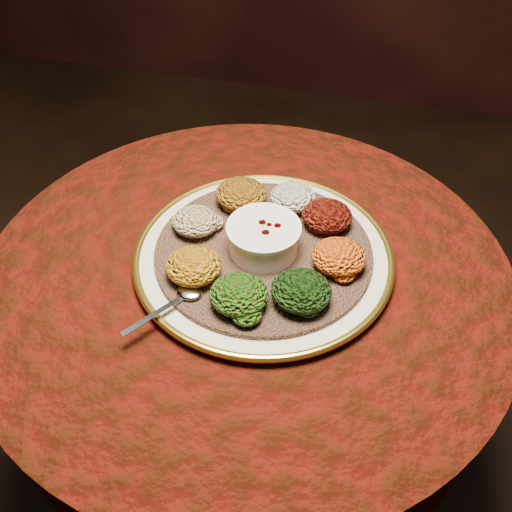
# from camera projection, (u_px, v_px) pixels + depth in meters

# --- Properties ---
(table) EXTENTS (0.96, 0.96, 0.73)m
(table) POSITION_uv_depth(u_px,v_px,m) (247.00, 328.00, 1.15)
(table) COLOR black
(table) RESTS_ON ground
(platter) EXTENTS (0.47, 0.47, 0.02)m
(platter) POSITION_uv_depth(u_px,v_px,m) (263.00, 256.00, 1.03)
(platter) COLOR beige
(platter) RESTS_ON table
(injera) EXTENTS (0.44, 0.44, 0.01)m
(injera) POSITION_uv_depth(u_px,v_px,m) (263.00, 251.00, 1.02)
(injera) COLOR brown
(injera) RESTS_ON platter
(stew_bowl) EXTENTS (0.13, 0.13, 0.05)m
(stew_bowl) POSITION_uv_depth(u_px,v_px,m) (264.00, 236.00, 1.00)
(stew_bowl) COLOR white
(stew_bowl) RESTS_ON injera
(spoon) EXTENTS (0.10, 0.13, 0.01)m
(spoon) POSITION_uv_depth(u_px,v_px,m) (184.00, 296.00, 0.93)
(spoon) COLOR silver
(spoon) RESTS_ON injera
(portion_ayib) EXTENTS (0.09, 0.08, 0.04)m
(portion_ayib) POSITION_uv_depth(u_px,v_px,m) (293.00, 197.00, 1.09)
(portion_ayib) COLOR silver
(portion_ayib) RESTS_ON injera
(portion_kitfo) EXTENTS (0.09, 0.09, 0.05)m
(portion_kitfo) POSITION_uv_depth(u_px,v_px,m) (327.00, 216.00, 1.05)
(portion_kitfo) COLOR black
(portion_kitfo) RESTS_ON injera
(portion_tikil) EXTENTS (0.09, 0.09, 0.05)m
(portion_tikil) POSITION_uv_depth(u_px,v_px,m) (339.00, 257.00, 0.97)
(portion_tikil) COLOR #A97E0E
(portion_tikil) RESTS_ON injera
(portion_gomen) EXTENTS (0.10, 0.09, 0.05)m
(portion_gomen) POSITION_uv_depth(u_px,v_px,m) (301.00, 291.00, 0.92)
(portion_gomen) COLOR black
(portion_gomen) RESTS_ON injera
(portion_mixveg) EXTENTS (0.10, 0.09, 0.05)m
(portion_mixveg) POSITION_uv_depth(u_px,v_px,m) (239.00, 295.00, 0.91)
(portion_mixveg) COLOR #A9240A
(portion_mixveg) RESTS_ON injera
(portion_kik) EXTENTS (0.10, 0.09, 0.05)m
(portion_kik) POSITION_uv_depth(u_px,v_px,m) (193.00, 266.00, 0.96)
(portion_kik) COLOR #BE6A10
(portion_kik) RESTS_ON injera
(portion_timatim) EXTENTS (0.09, 0.08, 0.04)m
(portion_timatim) POSITION_uv_depth(u_px,v_px,m) (195.00, 221.00, 1.04)
(portion_timatim) COLOR maroon
(portion_timatim) RESTS_ON injera
(portion_shiro) EXTENTS (0.10, 0.09, 0.05)m
(portion_shiro) POSITION_uv_depth(u_px,v_px,m) (241.00, 194.00, 1.09)
(portion_shiro) COLOR #874610
(portion_shiro) RESTS_ON injera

